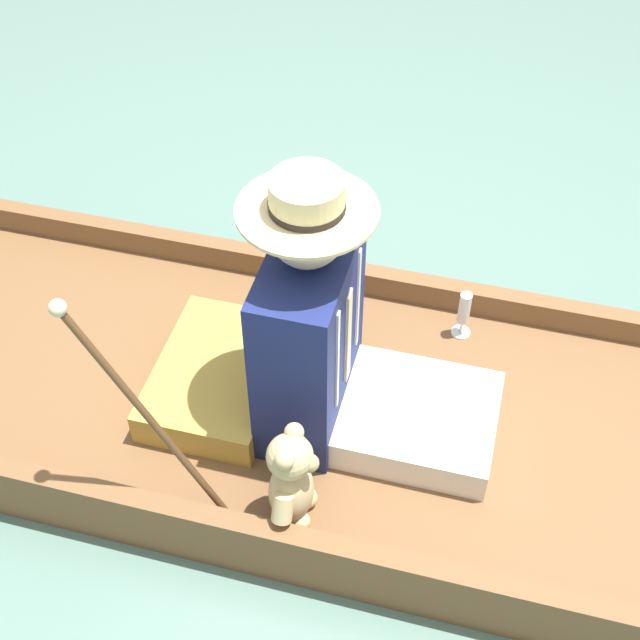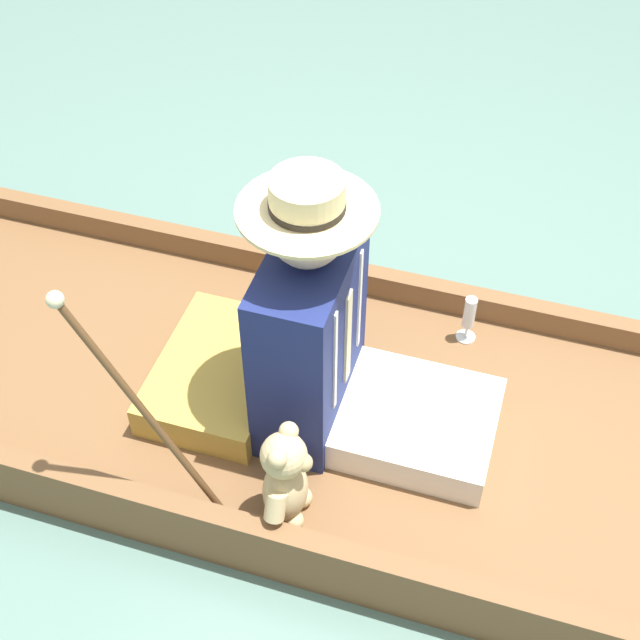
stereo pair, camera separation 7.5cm
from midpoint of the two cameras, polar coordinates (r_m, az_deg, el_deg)
The scene contains 7 objects.
ground_plane at distance 2.85m, azimuth 1.90°, elevation -7.08°, with size 16.00×16.00×0.00m, color slate.
punt_boat at distance 2.80m, azimuth 1.94°, elevation -6.20°, with size 1.10×3.21×0.22m.
seat_cushion at distance 2.77m, azimuth -5.60°, elevation -3.42°, with size 0.53×0.37×0.11m.
seated_person at distance 2.49m, azimuth 1.71°, elevation -1.55°, with size 0.44×0.74×0.87m.
teddy_bear at distance 2.40m, azimuth -1.29°, elevation -10.16°, with size 0.24×0.14×0.34m.
wine_glass at distance 2.91m, azimuth 10.25°, elevation 0.26°, with size 0.06×0.06×0.18m.
walking_cane at distance 2.26m, azimuth -11.19°, elevation -4.60°, with size 0.04×0.38×0.75m.
Camera 2 is at (1.65, 0.45, 2.29)m, focal length 50.00 mm.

